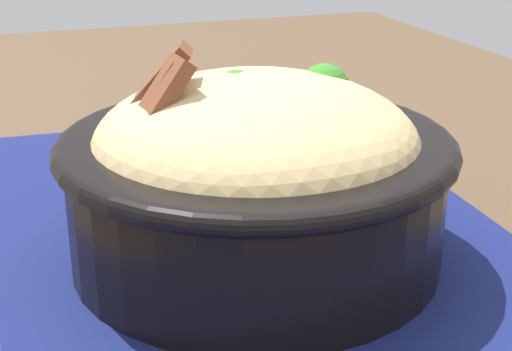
{
  "coord_description": "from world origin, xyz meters",
  "views": [
    {
      "loc": [
        -0.45,
        0.13,
        0.98
      ],
      "look_at": [
        -0.07,
        -0.01,
        0.82
      ],
      "focal_mm": 53.99,
      "sensor_mm": 36.0,
      "label": 1
    }
  ],
  "objects": [
    {
      "name": "bowl",
      "position": [
        -0.07,
        -0.01,
        0.83
      ],
      "size": [
        0.22,
        0.22,
        0.12
      ],
      "color": "black",
      "rests_on": "placemat"
    },
    {
      "name": "table",
      "position": [
        0.0,
        0.0,
        0.71
      ],
      "size": [
        1.38,
        0.95,
        0.77
      ],
      "color": "#4C3826",
      "rests_on": "ground_plane"
    },
    {
      "name": "placemat",
      "position": [
        -0.04,
        -0.01,
        0.77
      ],
      "size": [
        0.49,
        0.34,
        0.0
      ],
      "primitive_type": "cube",
      "rotation": [
        0.0,
        0.0,
        -0.05
      ],
      "color": "#11194C",
      "rests_on": "table"
    },
    {
      "name": "fork",
      "position": [
        0.04,
        0.0,
        0.78
      ],
      "size": [
        0.03,
        0.14,
        0.0
      ],
      "color": "#B8B8B8",
      "rests_on": "placemat"
    }
  ]
}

